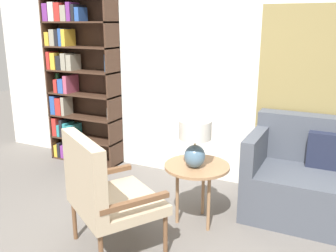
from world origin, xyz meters
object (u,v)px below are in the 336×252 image
(armchair, at_px, (101,189))
(side_table, at_px, (197,171))
(bookshelf, at_px, (75,79))
(table_lamp, at_px, (195,139))

(armchair, height_order, side_table, armchair)
(armchair, bearing_deg, bookshelf, 133.75)
(side_table, xyz_separation_m, table_lamp, (-0.00, -0.06, 0.31))
(armchair, distance_m, table_lamp, 0.90)
(bookshelf, xyz_separation_m, table_lamp, (2.04, -0.92, -0.27))
(armchair, height_order, table_lamp, table_lamp)
(bookshelf, relative_size, armchair, 2.15)
(bookshelf, xyz_separation_m, side_table, (2.04, -0.86, -0.58))
(armchair, relative_size, side_table, 1.68)
(side_table, relative_size, table_lamp, 1.37)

